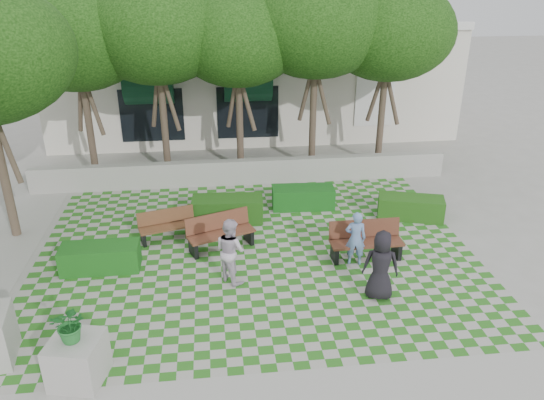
{
  "coord_description": "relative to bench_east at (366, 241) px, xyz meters",
  "views": [
    {
      "loc": [
        -1.08,
        -11.8,
        7.44
      ],
      "look_at": [
        0.5,
        1.5,
        1.4
      ],
      "focal_mm": 35.0,
      "sensor_mm": 36.0,
      "label": 1
    }
  ],
  "objects": [
    {
      "name": "planter_front",
      "position": [
        -6.79,
        -3.92,
        0.18
      ],
      "size": [
        1.13,
        1.13,
        1.68
      ],
      "rotation": [
        0.0,
        0.0,
        -0.22
      ],
      "color": "#9E9B93",
      "rests_on": "ground"
    },
    {
      "name": "ground",
      "position": [
        -2.95,
        -0.49,
        -0.5
      ],
      "size": [
        90.0,
        90.0,
        0.0
      ],
      "primitive_type": "plane",
      "color": "gray",
      "rests_on": "ground"
    },
    {
      "name": "retaining_wall",
      "position": [
        -2.95,
        5.71,
        -0.05
      ],
      "size": [
        15.0,
        0.36,
        0.9
      ],
      "primitive_type": "cube",
      "color": "#9E9B93",
      "rests_on": "ground"
    },
    {
      "name": "hedge_midleft",
      "position": [
        -3.64,
        2.72,
        -0.12
      ],
      "size": [
        2.24,
        1.02,
        0.77
      ],
      "primitive_type": "cube",
      "rotation": [
        0.0,
        0.0,
        -0.07
      ],
      "color": "#1B4713",
      "rests_on": "ground"
    },
    {
      "name": "hedge_midright",
      "position": [
        -1.13,
        3.41,
        -0.15
      ],
      "size": [
        2.06,
        0.92,
        0.7
      ],
      "primitive_type": "cube",
      "rotation": [
        0.0,
        0.0,
        -0.06
      ],
      "color": "#154F18",
      "rests_on": "ground"
    },
    {
      "name": "hedge_west",
      "position": [
        -7.08,
        0.2,
        -0.15
      ],
      "size": [
        2.01,
        0.81,
        0.7
      ],
      "primitive_type": "cube",
      "rotation": [
        0.0,
        0.0,
        0.0
      ],
      "color": "#155016",
      "rests_on": "ground"
    },
    {
      "name": "building",
      "position": [
        -2.02,
        13.59,
        2.02
      ],
      "size": [
        18.0,
        8.92,
        5.15
      ],
      "color": "silver",
      "rests_on": "ground"
    },
    {
      "name": "person_white",
      "position": [
        -3.7,
        -0.71,
        0.36
      ],
      "size": [
        1.03,
        1.06,
        1.72
      ],
      "primitive_type": "imported",
      "rotation": [
        0.0,
        0.0,
        2.24
      ],
      "color": "silver",
      "rests_on": "ground"
    },
    {
      "name": "bench_west",
      "position": [
        -5.43,
        1.73,
        -0.08
      ],
      "size": [
        1.74,
        0.99,
        0.87
      ],
      "rotation": [
        0.0,
        0.0,
        0.28
      ],
      "color": "brown",
      "rests_on": "ground"
    },
    {
      "name": "tree_row",
      "position": [
        -4.81,
        5.46,
        4.68
      ],
      "size": [
        17.7,
        13.4,
        7.41
      ],
      "color": "#47382B",
      "rests_on": "ground"
    },
    {
      "name": "bench_east",
      "position": [
        0.0,
        0.0,
        0.0
      ],
      "size": [
        1.98,
        0.69,
        1.03
      ],
      "rotation": [
        0.0,
        0.0,
        0.02
      ],
      "color": "#4F291B",
      "rests_on": "ground"
    },
    {
      "name": "person_dark",
      "position": [
        -0.2,
        -1.88,
        0.38
      ],
      "size": [
        0.98,
        0.77,
        1.76
      ],
      "primitive_type": "imported",
      "rotation": [
        0.0,
        0.0,
        2.87
      ],
      "color": "black",
      "rests_on": "ground"
    },
    {
      "name": "bench_mid",
      "position": [
        -3.92,
        1.0,
        -0.02
      ],
      "size": [
        2.0,
        1.26,
        1.0
      ],
      "rotation": [
        0.0,
        0.0,
        0.36
      ],
      "color": "#562E1D",
      "rests_on": "ground"
    },
    {
      "name": "hedge_east",
      "position": [
        2.1,
        2.23,
        -0.15
      ],
      "size": [
        2.16,
        1.36,
        0.7
      ],
      "primitive_type": "cube",
      "rotation": [
        0.0,
        0.0,
        -0.3
      ],
      "color": "#1E4C14",
      "rests_on": "ground"
    },
    {
      "name": "person_blue",
      "position": [
        -0.38,
        -0.3,
        0.26
      ],
      "size": [
        0.61,
        0.46,
        1.52
      ],
      "primitive_type": "imported",
      "rotation": [
        0.0,
        0.0,
        2.96
      ],
      "color": "#6787BD",
      "rests_on": "ground"
    },
    {
      "name": "lawn",
      "position": [
        -2.95,
        0.51,
        -0.49
      ],
      "size": [
        12.0,
        12.0,
        0.0
      ],
      "primitive_type": "plane",
      "color": "#2B721E",
      "rests_on": "ground"
    }
  ]
}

